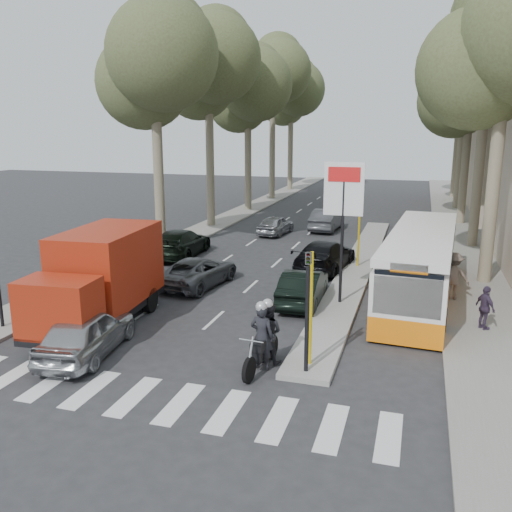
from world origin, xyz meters
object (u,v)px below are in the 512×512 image
(dark_hatchback, at_px, (303,287))
(city_bus, at_px, (420,264))
(silver_hatchback, at_px, (87,332))
(motorcycle, at_px, (265,336))
(red_truck, at_px, (101,277))

(dark_hatchback, xyz_separation_m, city_bus, (4.40, 1.85, 0.82))
(silver_hatchback, height_order, dark_hatchback, silver_hatchback)
(silver_hatchback, xyz_separation_m, motorcycle, (5.46, 0.76, 0.22))
(silver_hatchback, distance_m, city_bus, 13.05)
(city_bus, bearing_deg, red_truck, -145.56)
(city_bus, relative_size, motorcycle, 4.49)
(silver_hatchback, distance_m, motorcycle, 5.51)
(city_bus, height_order, motorcycle, city_bus)
(dark_hatchback, distance_m, motorcycle, 6.09)
(dark_hatchback, relative_size, red_truck, 0.65)
(silver_hatchback, height_order, city_bus, city_bus)
(motorcycle, bearing_deg, silver_hatchback, -165.75)
(dark_hatchback, relative_size, city_bus, 0.38)
(city_bus, bearing_deg, motorcycle, -114.22)
(red_truck, bearing_deg, dark_hatchback, 30.55)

